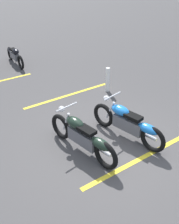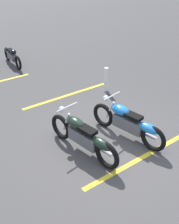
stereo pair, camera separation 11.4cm
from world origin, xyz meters
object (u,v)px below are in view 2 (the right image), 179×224
motorcycle_dark_foreground (84,137)px  bollard_post (106,80)px  motorcycle_bright_foreground (129,123)px  motorcycle_row_far_left (12,55)px

motorcycle_dark_foreground → bollard_post: size_ratio=2.65×
motorcycle_bright_foreground → bollard_post: motorcycle_bright_foreground is taller
motorcycle_dark_foreground → motorcycle_row_far_left: motorcycle_dark_foreground is taller
bollard_post → motorcycle_bright_foreground: bearing=149.2°
motorcycle_bright_foreground → motorcycle_dark_foreground: same height
motorcycle_dark_foreground → motorcycle_bright_foreground: bearing=-106.8°
motorcycle_dark_foreground → bollard_post: (2.15, -2.66, -0.04)m
bollard_post → motorcycle_dark_foreground: bearing=129.0°
motorcycle_dark_foreground → motorcycle_row_far_left: bearing=-16.8°
motorcycle_row_far_left → motorcycle_bright_foreground: bearing=5.3°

